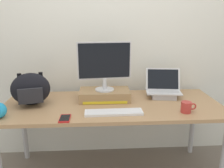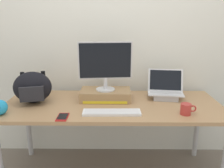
{
  "view_description": "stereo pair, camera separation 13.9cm",
  "coord_description": "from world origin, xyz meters",
  "px_view_note": "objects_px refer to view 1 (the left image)",
  "views": [
    {
      "loc": [
        -0.12,
        -1.94,
        1.45
      ],
      "look_at": [
        0.0,
        0.0,
        0.9
      ],
      "focal_mm": 37.41,
      "sensor_mm": 36.0,
      "label": 1
    },
    {
      "loc": [
        0.02,
        -1.94,
        1.45
      ],
      "look_at": [
        0.0,
        0.0,
        0.9
      ],
      "focal_mm": 37.41,
      "sensor_mm": 36.0,
      "label": 2
    }
  ],
  "objects_px": {
    "coffee_mug": "(186,107)",
    "cell_phone": "(65,118)",
    "external_keyboard": "(114,112)",
    "messenger_backpack": "(31,89)",
    "toner_box_yellow": "(105,95)",
    "desktop_monitor": "(104,64)",
    "open_laptop": "(163,91)"
  },
  "relations": [
    {
      "from": "open_laptop",
      "to": "coffee_mug",
      "type": "relative_size",
      "value": 2.77
    },
    {
      "from": "desktop_monitor",
      "to": "coffee_mug",
      "type": "bearing_deg",
      "value": -33.93
    },
    {
      "from": "toner_box_yellow",
      "to": "external_keyboard",
      "type": "distance_m",
      "value": 0.34
    },
    {
      "from": "desktop_monitor",
      "to": "coffee_mug",
      "type": "height_order",
      "value": "desktop_monitor"
    },
    {
      "from": "toner_box_yellow",
      "to": "cell_phone",
      "type": "xyz_separation_m",
      "value": [
        -0.31,
        -0.42,
        -0.04
      ]
    },
    {
      "from": "coffee_mug",
      "to": "toner_box_yellow",
      "type": "bearing_deg",
      "value": 151.74
    },
    {
      "from": "external_keyboard",
      "to": "cell_phone",
      "type": "distance_m",
      "value": 0.38
    },
    {
      "from": "external_keyboard",
      "to": "coffee_mug",
      "type": "distance_m",
      "value": 0.58
    },
    {
      "from": "toner_box_yellow",
      "to": "cell_phone",
      "type": "distance_m",
      "value": 0.52
    },
    {
      "from": "messenger_backpack",
      "to": "cell_phone",
      "type": "height_order",
      "value": "messenger_backpack"
    },
    {
      "from": "cell_phone",
      "to": "toner_box_yellow",
      "type": "bearing_deg",
      "value": 53.31
    },
    {
      "from": "desktop_monitor",
      "to": "external_keyboard",
      "type": "xyz_separation_m",
      "value": [
        0.06,
        -0.34,
        -0.32
      ]
    },
    {
      "from": "coffee_mug",
      "to": "messenger_backpack",
      "type": "bearing_deg",
      "value": 168.76
    },
    {
      "from": "toner_box_yellow",
      "to": "open_laptop",
      "type": "height_order",
      "value": "open_laptop"
    },
    {
      "from": "external_keyboard",
      "to": "messenger_backpack",
      "type": "distance_m",
      "value": 0.75
    },
    {
      "from": "desktop_monitor",
      "to": "messenger_backpack",
      "type": "xyz_separation_m",
      "value": [
        -0.64,
        -0.09,
        -0.19
      ]
    },
    {
      "from": "messenger_backpack",
      "to": "external_keyboard",
      "type": "bearing_deg",
      "value": -32.7
    },
    {
      "from": "open_laptop",
      "to": "cell_phone",
      "type": "bearing_deg",
      "value": -144.98
    },
    {
      "from": "external_keyboard",
      "to": "messenger_backpack",
      "type": "bearing_deg",
      "value": 159.65
    },
    {
      "from": "external_keyboard",
      "to": "cell_phone",
      "type": "xyz_separation_m",
      "value": [
        -0.37,
        -0.08,
        -0.01
      ]
    },
    {
      "from": "desktop_monitor",
      "to": "cell_phone",
      "type": "height_order",
      "value": "desktop_monitor"
    },
    {
      "from": "desktop_monitor",
      "to": "messenger_backpack",
      "type": "distance_m",
      "value": 0.67
    },
    {
      "from": "toner_box_yellow",
      "to": "open_laptop",
      "type": "relative_size",
      "value": 1.32
    },
    {
      "from": "external_keyboard",
      "to": "messenger_backpack",
      "type": "xyz_separation_m",
      "value": [
        -0.7,
        0.25,
        0.13
      ]
    },
    {
      "from": "cell_phone",
      "to": "messenger_backpack",
      "type": "bearing_deg",
      "value": 134.99
    },
    {
      "from": "toner_box_yellow",
      "to": "coffee_mug",
      "type": "distance_m",
      "value": 0.73
    },
    {
      "from": "toner_box_yellow",
      "to": "coffee_mug",
      "type": "xyz_separation_m",
      "value": [
        0.64,
        -0.35,
        -0.0
      ]
    },
    {
      "from": "coffee_mug",
      "to": "cell_phone",
      "type": "xyz_separation_m",
      "value": [
        -0.95,
        -0.07,
        -0.04
      ]
    },
    {
      "from": "toner_box_yellow",
      "to": "cell_phone",
      "type": "relative_size",
      "value": 3.22
    },
    {
      "from": "desktop_monitor",
      "to": "coffee_mug",
      "type": "relative_size",
      "value": 3.82
    },
    {
      "from": "desktop_monitor",
      "to": "coffee_mug",
      "type": "xyz_separation_m",
      "value": [
        0.64,
        -0.34,
        -0.29
      ]
    },
    {
      "from": "coffee_mug",
      "to": "cell_phone",
      "type": "relative_size",
      "value": 0.88
    }
  ]
}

